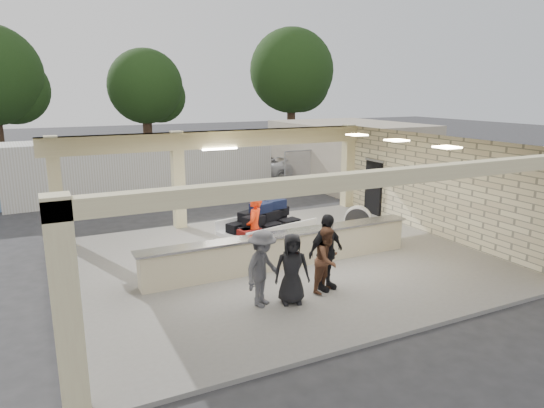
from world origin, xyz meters
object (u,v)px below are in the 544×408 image
passenger_c (262,268)px  passenger_d (292,269)px  passenger_b (326,252)px  car_white_a (299,167)px  car_white_b (342,159)px  baggage_handler (254,229)px  baggage_counter (284,250)px  car_dark (253,160)px  passenger_a (327,259)px  luggage_cart (265,225)px  container_white (146,166)px  drum_fan (358,220)px

passenger_c → passenger_d: bearing=-47.7°
passenger_b → car_white_a: bearing=48.3°
car_white_b → baggage_handler: bearing=135.5°
car_white_b → baggage_counter: bearing=138.5°
passenger_c → car_dark: size_ratio=0.38×
passenger_b → car_white_a: 16.17m
passenger_c → passenger_d: passenger_c is taller
baggage_counter → passenger_a: 2.04m
luggage_cart → car_white_a: 13.41m
luggage_cart → passenger_d: size_ratio=1.76×
car_white_b → passenger_d: bearing=140.4°
car_dark → baggage_handler: bearing=-160.7°
passenger_d → luggage_cart: bearing=92.6°
car_white_a → container_white: bearing=92.2°
passenger_d → car_white_a: 16.98m
passenger_d → passenger_a: bearing=28.4°
car_white_b → container_white: 12.82m
passenger_c → car_white_a: bearing=24.2°
passenger_b → passenger_c: size_ratio=1.07×
car_white_a → passenger_b: bearing=152.0°
container_white → passenger_b: bearing=-87.4°
baggage_counter → passenger_c: bearing=-128.3°
drum_fan → car_white_a: size_ratio=0.23×
drum_fan → passenger_d: (-4.53, -3.68, 0.28)m
container_white → passenger_a: bearing=-87.6°
baggage_counter → container_white: bearing=95.9°
drum_fan → passenger_d: 5.84m
car_white_a → car_dark: 3.21m
passenger_a → car_white_b: 19.53m
baggage_counter → passenger_c: (-1.61, -2.03, 0.41)m
passenger_a → car_white_a: 16.30m
car_dark → container_white: (-7.11, -3.24, 0.58)m
drum_fan → baggage_handler: (-4.13, -0.68, 0.41)m
baggage_handler → container_white: 11.26m
passenger_b → passenger_c: passenger_b is taller
car_white_a → car_white_b: (3.89, 1.42, 0.00)m
passenger_a → container_white: (-1.40, 14.04, 0.43)m
passenger_b → container_white: 13.99m
car_white_a → car_white_b: car_white_b is taller
container_white → passenger_d: bearing=-92.0°
drum_fan → passenger_b: (-3.41, -3.36, 0.41)m
car_dark → passenger_c: bearing=-160.2°
passenger_b → car_dark: (5.68, 17.15, -0.28)m
drum_fan → baggage_counter: bearing=-117.5°
luggage_cart → passenger_d: passenger_d is taller
baggage_counter → container_white: 12.12m
drum_fan → passenger_c: (-5.20, -3.51, 0.35)m
drum_fan → passenger_b: size_ratio=0.54×
baggage_handler → car_white_b: 17.77m
passenger_d → car_dark: bearing=86.9°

